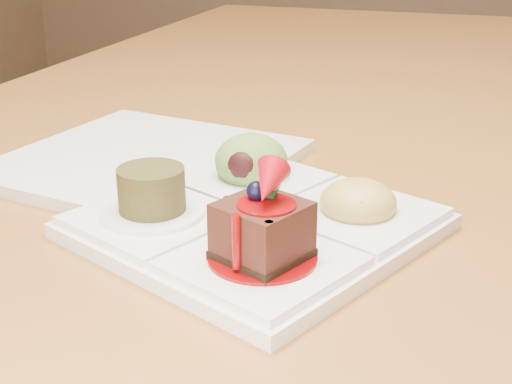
% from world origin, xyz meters
% --- Properties ---
extents(dining_table, '(1.00, 1.80, 0.75)m').
position_xyz_m(dining_table, '(0.00, 0.00, 0.68)').
color(dining_table, brown).
rests_on(dining_table, ground).
extents(sampler_plate, '(0.31, 0.31, 0.09)m').
position_xyz_m(sampler_plate, '(0.01, -0.41, 0.77)').
color(sampler_plate, white).
rests_on(sampler_plate, dining_table).
extents(second_plate, '(0.29, 0.29, 0.01)m').
position_xyz_m(second_plate, '(-0.14, -0.30, 0.76)').
color(second_plate, white).
rests_on(second_plate, dining_table).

